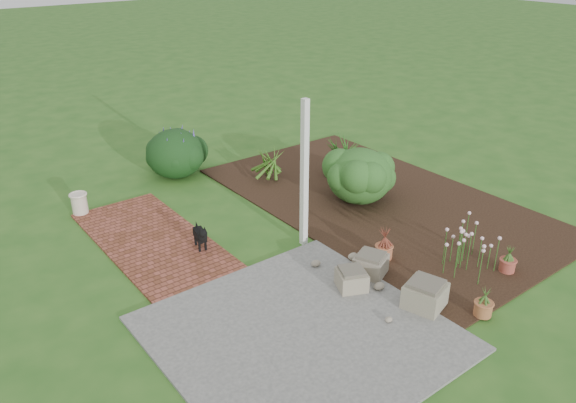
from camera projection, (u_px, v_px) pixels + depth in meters
ground at (293, 251)px, 9.27m from camera, size 80.00×80.00×0.00m
concrete_patio at (300, 333)px, 7.32m from camera, size 3.50×3.50×0.04m
brick_path at (152, 240)px, 9.58m from camera, size 1.60×3.50×0.04m
garden_bed at (378, 201)px, 11.00m from camera, size 4.00×7.00×0.03m
veranda_post at (304, 175)px, 8.97m from camera, size 0.10×0.10×2.50m
stone_trough_near at (425, 296)px, 7.76m from camera, size 0.63×0.63×0.34m
stone_trough_mid at (352, 280)px, 8.18m from camera, size 0.54×0.54×0.27m
stone_trough_far at (371, 265)px, 8.52m from camera, size 0.58×0.58×0.29m
black_dog at (201, 235)px, 9.16m from camera, size 0.23×0.50×0.43m
cream_ceramic_urn at (79, 203)px, 10.39m from camera, size 0.29×0.29×0.38m
evergreen_shrub at (360, 174)px, 10.78m from camera, size 1.29×1.29×1.07m
agapanthus_clump_back at (341, 152)px, 11.97m from camera, size 1.27×1.27×1.01m
agapanthus_clump_front at (268, 160)px, 11.83m from camera, size 0.96×0.96×0.82m
pink_flower_patch at (471, 248)px, 8.64m from camera, size 1.12×1.12×0.67m
terracotta_pot_bronze at (384, 252)px, 8.98m from camera, size 0.34×0.34×0.22m
terracotta_pot_small_left at (507, 265)px, 8.63m from camera, size 0.30×0.30×0.20m
terracotta_pot_small_right at (483, 309)px, 7.62m from camera, size 0.25×0.25×0.20m
purple_flowering_bush at (175, 152)px, 12.00m from camera, size 1.38×1.38×1.05m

